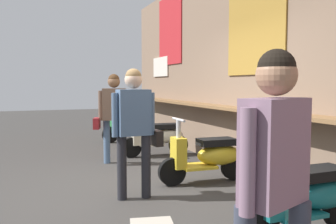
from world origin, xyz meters
TOP-DOWN VIEW (x-y plane):
  - ground_plane at (0.00, 0.00)m, footprint 33.06×33.06m
  - market_stall_facade at (-0.01, 2.02)m, footprint 11.81×0.61m
  - scooter_green at (-4.13, 1.08)m, footprint 0.47×1.40m
  - scooter_cream at (-2.12, 1.08)m, footprint 0.46×1.40m
  - scooter_yellow at (0.03, 1.08)m, footprint 0.47×1.40m
  - scooter_teal at (2.06, 1.08)m, footprint 0.46×1.40m
  - shopper_with_handbag at (0.36, -0.15)m, footprint 0.28×0.65m
  - shopper_browsing at (-1.68, 0.04)m, footprint 0.42×0.66m
  - shopper_passing at (3.13, -0.18)m, footprint 0.33×0.53m

SIDE VIEW (x-z plane):
  - ground_plane at x=0.00m, z-range 0.00..0.00m
  - scooter_green at x=-4.13m, z-range -0.10..0.87m
  - scooter_cream at x=-2.12m, z-range -0.10..0.87m
  - scooter_yellow at x=0.03m, z-range -0.10..0.87m
  - scooter_teal at x=2.06m, z-range -0.10..0.87m
  - shopper_browsing at x=-1.68m, z-range 0.17..1.81m
  - shopper_with_handbag at x=0.36m, z-range 0.18..1.83m
  - shopper_passing at x=3.13m, z-range 0.19..1.83m
  - market_stall_facade at x=-0.01m, z-range 0.00..3.71m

